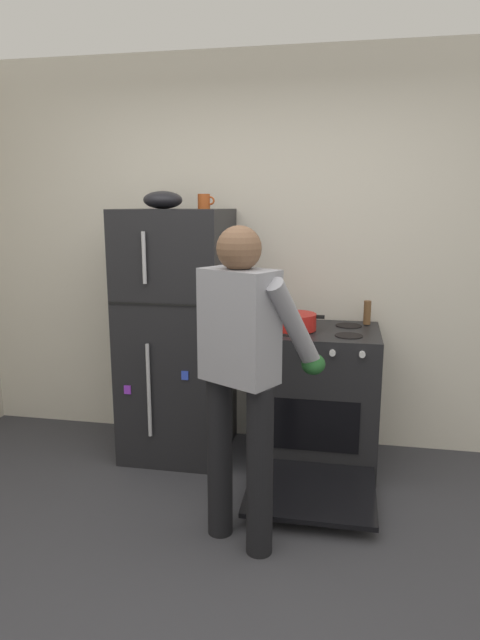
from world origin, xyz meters
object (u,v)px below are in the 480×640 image
person_cook (243,361)px  coffee_mug (204,201)px  pepper_mill (367,313)px  mixing_bowl (163,200)px  refrigerator (178,334)px  red_pot (294,321)px  stove_range (318,399)px

person_cook → coffee_mug: bearing=113.7°
pepper_mill → mixing_bowl: mixing_bowl is taller
refrigerator → pepper_mill: size_ratio=10.52×
refrigerator → pepper_mill: 1.28m
refrigerator → mixing_bowl: size_ratio=6.57×
person_cook → red_pot: (0.16, 0.92, 0.01)m
person_cook → mixing_bowl: (-0.71, 0.97, 0.77)m
pepper_mill → mixing_bowl: size_ratio=0.63×
refrigerator → stove_range: refrigerator is taller
refrigerator → red_pot: size_ratio=4.41×
coffee_mug → mixing_bowl: mixing_bowl is taller
person_cook → mixing_bowl: 1.43m
stove_range → mixing_bowl: size_ratio=4.81×
refrigerator → red_pot: (0.79, -0.05, 0.13)m
coffee_mug → mixing_bowl: size_ratio=0.44×
stove_range → pepper_mill: 0.66m
coffee_mug → pepper_mill: bearing=8.0°
refrigerator → pepper_mill: refrigerator is taller
stove_range → mixing_bowl: mixing_bowl is taller
stove_range → person_cook: size_ratio=0.76×
stove_range → pepper_mill: (0.30, 0.22, 0.55)m
coffee_mug → stove_range: bearing=-5.0°
red_pot → mixing_bowl: size_ratio=1.49×
red_pot → mixing_bowl: (-0.87, 0.05, 0.76)m
coffee_mug → pepper_mill: 1.30m
stove_range → coffee_mug: 1.48m
coffee_mug → refrigerator: bearing=-164.6°
stove_range → mixing_bowl: (-1.03, 0.02, 1.28)m
refrigerator → coffee_mug: 0.90m
refrigerator → person_cook: (0.63, -0.97, 0.12)m
mixing_bowl → red_pot: bearing=-3.3°
coffee_mug → pepper_mill: coffee_mug is taller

